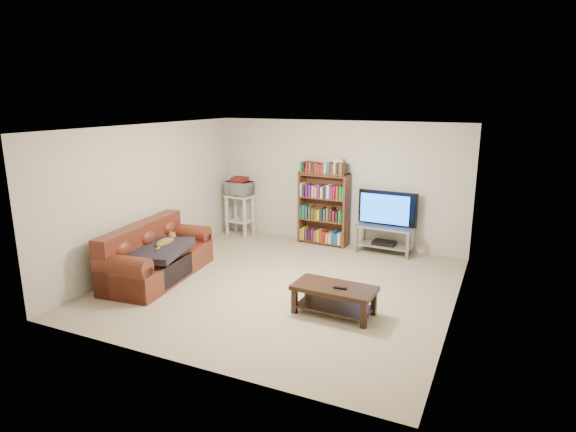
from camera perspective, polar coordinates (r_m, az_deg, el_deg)
The scene contains 19 objects.
floor at distance 7.51m, azimuth -0.60°, elevation -8.17°, with size 5.00×5.00×0.00m, color #BCAE8C.
ceiling at distance 6.97m, azimuth -0.65°, elevation 10.42°, with size 5.00×5.00×0.00m, color white.
wall_back at distance 9.42m, azimuth 5.94°, elevation 3.90°, with size 5.00×5.00×0.00m, color beige.
wall_front at distance 5.09m, azimuth -12.85°, elevation -5.04°, with size 5.00×5.00×0.00m, color beige.
wall_left at distance 8.50m, azimuth -16.03°, elevation 2.35°, with size 5.00×5.00×0.00m, color beige.
wall_right at distance 6.51m, azimuth 19.68°, elevation -1.37°, with size 5.00×5.00×0.00m, color beige.
sofa at distance 8.02m, azimuth -15.54°, elevation -4.90°, with size 1.12×2.13×0.87m.
blanket at distance 7.75m, azimuth -15.09°, elevation -3.89°, with size 0.79×1.02×0.10m, color black.
cat at distance 7.88m, azimuth -14.39°, elevation -3.10°, with size 0.22×0.56×0.17m, color brown, non-canonical shape.
coffee_table at distance 6.50m, azimuth 5.50°, elevation -9.25°, with size 1.11×0.59×0.40m.
remote at distance 6.37m, azimuth 6.19°, elevation -8.47°, with size 0.18×0.05×0.02m, color black.
tv_stand at distance 9.09m, azimuth 11.37°, elevation -2.19°, with size 1.05×0.51×0.51m.
television at distance 8.97m, azimuth 11.51°, elevation 0.78°, with size 1.10×0.15×0.64m, color black.
dvd_player at distance 9.13m, azimuth 11.32°, elevation -3.14°, with size 0.41×0.29×0.06m, color black.
bookshelf at distance 9.40m, azimuth 4.24°, elevation 1.02°, with size 1.00×0.36×1.43m.
shelf_clutter at distance 9.23m, azimuth 4.92°, elevation 5.79°, with size 0.73×0.23×0.28m.
microwave_stand at distance 10.09m, azimuth -5.72°, elevation 0.77°, with size 0.57×0.44×0.85m.
microwave at distance 10.00m, azimuth -5.78°, elevation 3.29°, with size 0.52×0.36×0.29m, color silver.
game_boxes at distance 9.97m, azimuth -5.80°, elevation 4.25°, with size 0.31×0.27×0.05m, color maroon.
Camera 1 is at (3.00, -6.28, 2.82)m, focal length 30.00 mm.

